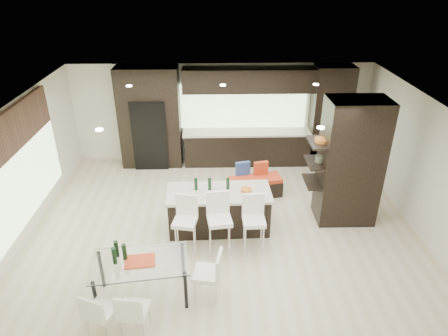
{
  "coord_description": "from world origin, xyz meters",
  "views": [
    {
      "loc": [
        -0.19,
        -6.88,
        5.01
      ],
      "look_at": [
        0.0,
        0.6,
        1.15
      ],
      "focal_mm": 32.0,
      "sensor_mm": 36.0,
      "label": 1
    }
  ],
  "objects_px": {
    "dining_table": "(142,279)",
    "stool_right": "(254,230)",
    "floor_vase": "(324,183)",
    "chair_near": "(134,313)",
    "chair_far": "(102,314)",
    "kitchen_island": "(219,210)",
    "bench": "(255,187)",
    "chair_end": "(207,276)",
    "stool_left": "(185,231)",
    "stool_mid": "(220,230)"
  },
  "relations": [
    {
      "from": "dining_table",
      "to": "stool_right",
      "type": "bearing_deg",
      "value": 23.45
    },
    {
      "from": "dining_table",
      "to": "floor_vase",
      "type": "bearing_deg",
      "value": 29.91
    },
    {
      "from": "floor_vase",
      "to": "chair_near",
      "type": "bearing_deg",
      "value": -136.23
    },
    {
      "from": "dining_table",
      "to": "chair_far",
      "type": "bearing_deg",
      "value": -131.2
    },
    {
      "from": "stool_right",
      "to": "floor_vase",
      "type": "bearing_deg",
      "value": 41.52
    },
    {
      "from": "dining_table",
      "to": "kitchen_island",
      "type": "bearing_deg",
      "value": 48.66
    },
    {
      "from": "bench",
      "to": "chair_far",
      "type": "distance_m",
      "value": 4.76
    },
    {
      "from": "chair_far",
      "to": "floor_vase",
      "type": "bearing_deg",
      "value": 61.35
    },
    {
      "from": "kitchen_island",
      "to": "bench",
      "type": "xyz_separation_m",
      "value": [
        0.88,
        1.3,
        -0.2
      ]
    },
    {
      "from": "stool_right",
      "to": "chair_end",
      "type": "xyz_separation_m",
      "value": [
        -0.87,
        -1.16,
        -0.07
      ]
    },
    {
      "from": "stool_left",
      "to": "chair_end",
      "type": "relative_size",
      "value": 1.16
    },
    {
      "from": "dining_table",
      "to": "chair_end",
      "type": "bearing_deg",
      "value": -7.42
    },
    {
      "from": "stool_left",
      "to": "stool_mid",
      "type": "height_order",
      "value": "stool_mid"
    },
    {
      "from": "chair_near",
      "to": "chair_end",
      "type": "distance_m",
      "value": 1.3
    },
    {
      "from": "stool_left",
      "to": "chair_far",
      "type": "distance_m",
      "value": 2.2
    },
    {
      "from": "stool_mid",
      "to": "chair_near",
      "type": "xyz_separation_m",
      "value": [
        -1.29,
        -1.88,
        -0.11
      ]
    },
    {
      "from": "stool_left",
      "to": "stool_mid",
      "type": "bearing_deg",
      "value": 9.64
    },
    {
      "from": "stool_right",
      "to": "dining_table",
      "type": "distance_m",
      "value": 2.27
    },
    {
      "from": "stool_right",
      "to": "bench",
      "type": "bearing_deg",
      "value": 81.81
    },
    {
      "from": "chair_near",
      "to": "chair_end",
      "type": "relative_size",
      "value": 0.95
    },
    {
      "from": "kitchen_island",
      "to": "stool_mid",
      "type": "distance_m",
      "value": 0.78
    },
    {
      "from": "bench",
      "to": "kitchen_island",
      "type": "bearing_deg",
      "value": -136.06
    },
    {
      "from": "stool_left",
      "to": "dining_table",
      "type": "height_order",
      "value": "stool_left"
    },
    {
      "from": "stool_left",
      "to": "dining_table",
      "type": "bearing_deg",
      "value": -108.54
    },
    {
      "from": "stool_left",
      "to": "chair_far",
      "type": "bearing_deg",
      "value": -110.39
    },
    {
      "from": "kitchen_island",
      "to": "chair_far",
      "type": "distance_m",
      "value": 3.19
    },
    {
      "from": "kitchen_island",
      "to": "floor_vase",
      "type": "relative_size",
      "value": 1.91
    },
    {
      "from": "bench",
      "to": "chair_end",
      "type": "distance_m",
      "value": 3.41
    },
    {
      "from": "dining_table",
      "to": "chair_end",
      "type": "distance_m",
      "value": 1.07
    },
    {
      "from": "floor_vase",
      "to": "chair_end",
      "type": "bearing_deg",
      "value": -132.98
    },
    {
      "from": "bench",
      "to": "floor_vase",
      "type": "height_order",
      "value": "floor_vase"
    },
    {
      "from": "kitchen_island",
      "to": "floor_vase",
      "type": "height_order",
      "value": "floor_vase"
    },
    {
      "from": "chair_near",
      "to": "chair_end",
      "type": "bearing_deg",
      "value": 42.2
    },
    {
      "from": "bench",
      "to": "chair_far",
      "type": "relative_size",
      "value": 1.63
    },
    {
      "from": "stool_left",
      "to": "stool_mid",
      "type": "distance_m",
      "value": 0.65
    },
    {
      "from": "chair_end",
      "to": "chair_near",
      "type": "bearing_deg",
      "value": 134.33
    },
    {
      "from": "stool_right",
      "to": "chair_near",
      "type": "relative_size",
      "value": 1.22
    },
    {
      "from": "chair_far",
      "to": "chair_near",
      "type": "bearing_deg",
      "value": 20.7
    },
    {
      "from": "bench",
      "to": "chair_end",
      "type": "bearing_deg",
      "value": -120.78
    },
    {
      "from": "stool_mid",
      "to": "dining_table",
      "type": "height_order",
      "value": "stool_mid"
    },
    {
      "from": "dining_table",
      "to": "bench",
      "type": "bearing_deg",
      "value": 48.58
    },
    {
      "from": "chair_near",
      "to": "stool_mid",
      "type": "bearing_deg",
      "value": 63.55
    },
    {
      "from": "stool_mid",
      "to": "dining_table",
      "type": "xyz_separation_m",
      "value": [
        -1.29,
        -1.15,
        -0.13
      ]
    },
    {
      "from": "dining_table",
      "to": "chair_near",
      "type": "bearing_deg",
      "value": -97.42
    },
    {
      "from": "chair_far",
      "to": "stool_mid",
      "type": "bearing_deg",
      "value": 67.58
    },
    {
      "from": "floor_vase",
      "to": "chair_end",
      "type": "distance_m",
      "value": 3.87
    },
    {
      "from": "dining_table",
      "to": "chair_far",
      "type": "height_order",
      "value": "chair_far"
    },
    {
      "from": "chair_end",
      "to": "stool_right",
      "type": "bearing_deg",
      "value": -26.5
    },
    {
      "from": "chair_far",
      "to": "kitchen_island",
      "type": "bearing_deg",
      "value": 77.21
    },
    {
      "from": "bench",
      "to": "chair_near",
      "type": "xyz_separation_m",
      "value": [
        -2.17,
        -3.95,
        0.15
      ]
    }
  ]
}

